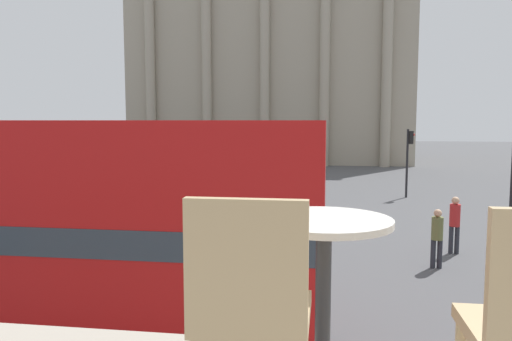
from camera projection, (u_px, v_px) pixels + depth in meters
The scene contains 11 objects.
double_decker_bus at pixel (12, 224), 8.91m from camera, with size 11.09×2.73×4.17m.
cafe_dining_table at pixel (324, 262), 2.20m from camera, with size 0.60×0.60×0.73m.
cafe_chair_0 at pixel (251, 306), 1.72m from camera, with size 0.40×0.40×0.91m.
plaza_building_left at pixel (274, 71), 53.34m from camera, with size 27.79×16.58×18.85m.
traffic_light_mid at pixel (184, 163), 21.39m from camera, with size 0.42×0.24×3.58m.
traffic_light_far at pixel (409, 153), 26.80m from camera, with size 0.42×0.24×3.70m.
car_maroon at pixel (221, 185), 26.94m from camera, with size 4.20×1.93×1.35m.
pedestrian_white at pixel (91, 207), 18.73m from camera, with size 0.32×0.32×1.59m.
pedestrian_olive at pixel (437, 234), 14.04m from camera, with size 0.32×0.32×1.69m.
pedestrian_red at pixel (455, 221), 15.56m from camera, with size 0.32×0.32×1.81m.
pedestrian_yellow at pixel (291, 170), 31.18m from camera, with size 0.32×0.32×1.81m.
Camera 1 is at (1.19, -2.52, 4.18)m, focal length 35.00 mm.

